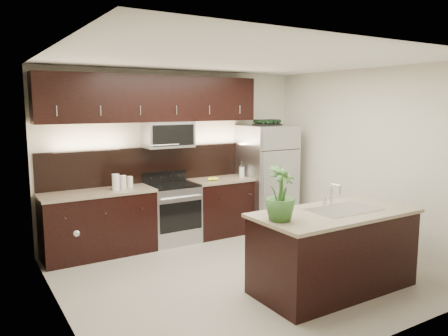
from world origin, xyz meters
The scene contains 12 objects.
ground centered at (0.00, 0.00, 0.00)m, with size 4.50×4.50×0.00m, color gray.
room_walls centered at (-0.11, -0.04, 1.70)m, with size 4.52×4.02×2.71m.
counter_run centered at (-0.46, 1.69, 0.47)m, with size 3.51×0.65×0.94m.
upper_fixtures centered at (-0.43, 1.84, 2.14)m, with size 3.49×0.40×1.66m.
island centered at (0.60, -0.94, 0.47)m, with size 1.96×0.96×0.94m.
sink_faucet centered at (0.75, -0.93, 0.96)m, with size 0.84×0.50×0.28m.
refrigerator centered at (1.55, 1.63, 0.90)m, with size 0.87×0.79×1.80m, color #B2B2B7.
wine_rack centered at (1.55, 1.63, 1.85)m, with size 0.45×0.28×0.10m.
plant centered at (-0.19, -0.92, 1.23)m, with size 0.33×0.33×0.58m, color #2D5923.
canisters centered at (-1.07, 1.67, 1.04)m, with size 0.34×0.18×0.23m.
french_press centered at (1.03, 1.64, 1.04)m, with size 0.09×0.09×0.26m.
bananas centered at (0.38, 1.61, 0.97)m, with size 0.19×0.14×0.06m, color yellow.
Camera 1 is at (-3.07, -4.45, 2.16)m, focal length 35.00 mm.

